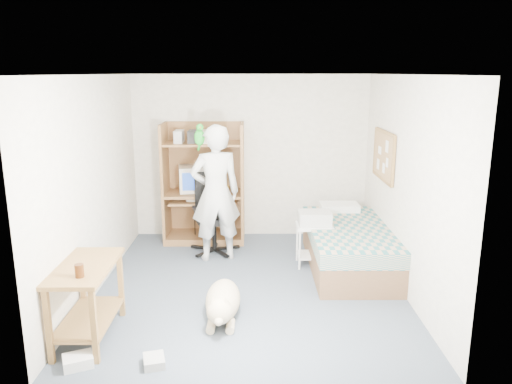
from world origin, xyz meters
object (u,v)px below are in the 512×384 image
at_px(bed, 348,246).
at_px(printer_cart, 314,238).
at_px(computer_hutch, 204,188).
at_px(office_chair, 213,224).
at_px(dog, 223,301).
at_px(side_desk, 87,290).
at_px(person, 216,193).

distance_m(bed, printer_cart, 0.46).
bearing_deg(computer_hutch, office_chair, -71.73).
relative_size(dog, printer_cart, 2.02).
xyz_separation_m(side_desk, office_chair, (1.02, 2.44, -0.09)).
distance_m(side_desk, office_chair, 2.64).
distance_m(computer_hutch, printer_cart, 1.93).
xyz_separation_m(bed, office_chair, (-1.83, 0.62, 0.11)).
distance_m(bed, person, 1.91).
height_order(dog, printer_cart, printer_cart).
bearing_deg(dog, side_desk, -162.14).
bearing_deg(dog, computer_hutch, 100.21).
bearing_deg(side_desk, person, 63.01).
distance_m(person, dog, 1.90).
bearing_deg(computer_hutch, person, -73.98).
xyz_separation_m(bed, person, (-1.77, 0.31, 0.64)).
bearing_deg(printer_cart, computer_hutch, 144.62).
bearing_deg(dog, bed, 42.93).
height_order(side_desk, office_chair, office_chair).
xyz_separation_m(office_chair, dog, (0.26, -2.05, -0.21)).
bearing_deg(office_chair, side_desk, -128.81).
height_order(office_chair, person, person).
xyz_separation_m(dog, printer_cart, (1.13, 1.48, 0.19)).
bearing_deg(bed, side_desk, -147.50).
height_order(person, dog, person).
relative_size(computer_hutch, printer_cart, 3.19).
bearing_deg(bed, office_chair, 161.34).
bearing_deg(side_desk, computer_hutch, 73.86).
bearing_deg(printer_cart, person, 168.19).
xyz_separation_m(computer_hutch, dog, (0.42, -2.55, -0.63)).
relative_size(side_desk, person, 0.54).
distance_m(dog, printer_cart, 1.88).
height_order(bed, person, person).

